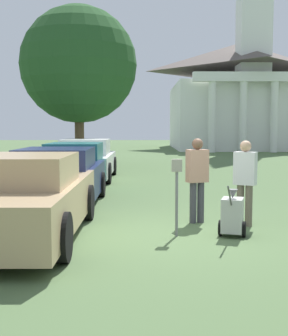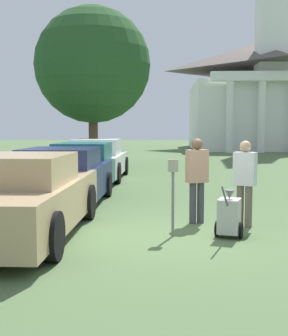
{
  "view_description": "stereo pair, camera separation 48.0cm",
  "coord_description": "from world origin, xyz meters",
  "px_view_note": "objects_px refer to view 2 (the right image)",
  "views": [
    {
      "loc": [
        -0.57,
        -8.27,
        1.94
      ],
      "look_at": [
        -0.49,
        1.26,
        1.1
      ],
      "focal_mm": 50.0,
      "sensor_mm": 36.0,
      "label": 1
    },
    {
      "loc": [
        -0.09,
        -8.26,
        1.94
      ],
      "look_at": [
        -0.49,
        1.26,
        1.1
      ],
      "focal_mm": 50.0,
      "sensor_mm": 36.0,
      "label": 2
    }
  ],
  "objects_px": {
    "parked_car_navy": "(62,179)",
    "parking_meter": "(173,183)",
    "parked_car_teal": "(84,168)",
    "parked_car_white": "(97,160)",
    "person_supervisor": "(245,178)",
    "parked_car_tan": "(23,198)",
    "person_worker": "(197,175)",
    "equipment_cart": "(229,216)",
    "church": "(260,88)"
  },
  "relations": [
    {
      "from": "parked_car_teal",
      "to": "parked_car_white",
      "type": "height_order",
      "value": "parked_car_white"
    },
    {
      "from": "parked_car_white",
      "to": "parking_meter",
      "type": "xyz_separation_m",
      "value": [
        2.66,
        -9.15,
        0.27
      ]
    },
    {
      "from": "parked_car_teal",
      "to": "parking_meter",
      "type": "xyz_separation_m",
      "value": [
        2.66,
        -6.24,
        0.29
      ]
    },
    {
      "from": "parked_car_navy",
      "to": "person_supervisor",
      "type": "bearing_deg",
      "value": -28.79
    },
    {
      "from": "parked_car_white",
      "to": "church",
      "type": "height_order",
      "value": "church"
    },
    {
      "from": "parked_car_navy",
      "to": "equipment_cart",
      "type": "height_order",
      "value": "parked_car_navy"
    },
    {
      "from": "equipment_cart",
      "to": "parking_meter",
      "type": "bearing_deg",
      "value": -164.36
    },
    {
      "from": "church",
      "to": "person_supervisor",
      "type": "bearing_deg",
      "value": -101.85
    },
    {
      "from": "parked_car_teal",
      "to": "person_worker",
      "type": "relative_size",
      "value": 2.73
    },
    {
      "from": "parked_car_white",
      "to": "equipment_cart",
      "type": "height_order",
      "value": "parked_car_white"
    },
    {
      "from": "parked_car_white",
      "to": "parking_meter",
      "type": "distance_m",
      "value": 9.53
    },
    {
      "from": "parked_car_tan",
      "to": "parking_meter",
      "type": "height_order",
      "value": "parked_car_tan"
    },
    {
      "from": "parking_meter",
      "to": "equipment_cart",
      "type": "xyz_separation_m",
      "value": [
        0.99,
        -0.02,
        -0.57
      ]
    },
    {
      "from": "person_worker",
      "to": "parked_car_tan",
      "type": "bearing_deg",
      "value": 2.22
    },
    {
      "from": "parking_meter",
      "to": "equipment_cart",
      "type": "bearing_deg",
      "value": -1.33
    },
    {
      "from": "parked_car_white",
      "to": "church",
      "type": "bearing_deg",
      "value": 66.25
    },
    {
      "from": "parked_car_tan",
      "to": "parked_car_white",
      "type": "xyz_separation_m",
      "value": [
        -0.0,
        9.24,
        -0.0
      ]
    },
    {
      "from": "parked_car_teal",
      "to": "parking_meter",
      "type": "relative_size",
      "value": 3.39
    },
    {
      "from": "church",
      "to": "parked_car_navy",
      "type": "bearing_deg",
      "value": -109.72
    },
    {
      "from": "parked_car_navy",
      "to": "parked_car_teal",
      "type": "bearing_deg",
      "value": 90.31
    },
    {
      "from": "parked_car_teal",
      "to": "church",
      "type": "height_order",
      "value": "church"
    },
    {
      "from": "parked_car_teal",
      "to": "parking_meter",
      "type": "bearing_deg",
      "value": -66.64
    },
    {
      "from": "person_worker",
      "to": "church",
      "type": "distance_m",
      "value": 33.65
    },
    {
      "from": "parked_car_white",
      "to": "church",
      "type": "xyz_separation_m",
      "value": [
        10.93,
        24.47,
        4.66
      ]
    },
    {
      "from": "parked_car_teal",
      "to": "person_supervisor",
      "type": "relative_size",
      "value": 2.78
    },
    {
      "from": "parking_meter",
      "to": "person_worker",
      "type": "distance_m",
      "value": 1.28
    },
    {
      "from": "parked_car_teal",
      "to": "church",
      "type": "relative_size",
      "value": 0.2
    },
    {
      "from": "parked_car_navy",
      "to": "person_supervisor",
      "type": "xyz_separation_m",
      "value": [
        4.06,
        -2.26,
        0.28
      ]
    },
    {
      "from": "parked_car_navy",
      "to": "parked_car_teal",
      "type": "distance_m",
      "value": 3.11
    },
    {
      "from": "person_worker",
      "to": "equipment_cart",
      "type": "bearing_deg",
      "value": 92.33
    },
    {
      "from": "parked_car_navy",
      "to": "parked_car_tan",
      "type": "bearing_deg",
      "value": -89.69
    },
    {
      "from": "parked_car_teal",
      "to": "parked_car_white",
      "type": "distance_m",
      "value": 2.91
    },
    {
      "from": "parked_car_navy",
      "to": "parking_meter",
      "type": "xyz_separation_m",
      "value": [
        2.66,
        -3.14,
        0.28
      ]
    },
    {
      "from": "person_supervisor",
      "to": "equipment_cart",
      "type": "bearing_deg",
      "value": 93.86
    },
    {
      "from": "parking_meter",
      "to": "person_supervisor",
      "type": "relative_size",
      "value": 0.82
    },
    {
      "from": "parked_car_teal",
      "to": "equipment_cart",
      "type": "relative_size",
      "value": 4.67
    },
    {
      "from": "parked_car_navy",
      "to": "equipment_cart",
      "type": "bearing_deg",
      "value": -40.63
    },
    {
      "from": "person_supervisor",
      "to": "parked_car_tan",
      "type": "bearing_deg",
      "value": 42.03
    },
    {
      "from": "equipment_cart",
      "to": "parked_car_white",
      "type": "bearing_deg",
      "value": 128.62
    },
    {
      "from": "person_worker",
      "to": "parked_car_navy",
      "type": "bearing_deg",
      "value": -51.44
    },
    {
      "from": "parked_car_white",
      "to": "parking_meter",
      "type": "height_order",
      "value": "parked_car_white"
    },
    {
      "from": "parked_car_teal",
      "to": "parked_car_white",
      "type": "relative_size",
      "value": 0.95
    },
    {
      "from": "parked_car_navy",
      "to": "parking_meter",
      "type": "bearing_deg",
      "value": -49.43
    },
    {
      "from": "parked_car_tan",
      "to": "parked_car_teal",
      "type": "distance_m",
      "value": 6.33
    },
    {
      "from": "parked_car_tan",
      "to": "equipment_cart",
      "type": "distance_m",
      "value": 3.66
    },
    {
      "from": "church",
      "to": "parking_meter",
      "type": "bearing_deg",
      "value": -103.82
    },
    {
      "from": "parked_car_tan",
      "to": "person_worker",
      "type": "relative_size",
      "value": 2.92
    },
    {
      "from": "parked_car_teal",
      "to": "person_worker",
      "type": "height_order",
      "value": "person_worker"
    },
    {
      "from": "parked_car_teal",
      "to": "church",
      "type": "xyz_separation_m",
      "value": [
        10.93,
        27.38,
        4.68
      ]
    },
    {
      "from": "parked_car_teal",
      "to": "parked_car_navy",
      "type": "bearing_deg",
      "value": -89.69
    }
  ]
}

